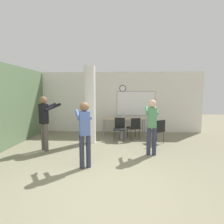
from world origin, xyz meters
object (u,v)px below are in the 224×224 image
Objects in this scene: chair_table_right at (134,127)px; chair_mid_room at (158,129)px; person_playing_side at (152,123)px; chair_table_front at (119,127)px; folding_table at (124,119)px; person_watching_back at (45,119)px; person_playing_front at (85,129)px; bottle_on_table at (123,116)px.

chair_table_right is 1.00× the size of chair_mid_room.
chair_table_front is at bearing 121.66° from person_playing_side.
person_playing_side is at bearing -58.34° from chair_table_front.
chair_mid_room is 1.40m from person_playing_side.
folding_table is at bearing 136.34° from chair_mid_room.
person_watching_back is (-3.78, -1.01, 0.51)m from chair_mid_room.
chair_mid_room is at bearing 14.89° from person_watching_back.
folding_table is 0.83m from chair_table_right.
person_playing_front is (-2.25, -2.23, 0.45)m from chair_mid_room.
folding_table is at bearing 119.27° from chair_table_right.
chair_mid_room is at bearing -43.66° from folding_table.
folding_table is 1.13× the size of person_playing_front.
person_playing_side is (0.38, -1.72, 0.46)m from chair_table_right.
chair_mid_room is at bearing -12.70° from chair_table_front.
person_playing_front is at bearing -151.29° from person_playing_side.
folding_table is 1.12× the size of person_playing_side.
bottle_on_table is at bearing 73.26° from person_playing_front.
chair_table_right is at bearing 102.60° from person_playing_side.
chair_table_front is (-0.58, -0.16, 0.00)m from chair_table_right.
bottle_on_table is at bearing 38.89° from person_watching_back.
bottle_on_table is at bearing -104.89° from folding_table.
person_watching_back is at bearing -150.70° from chair_table_front.
folding_table is at bearing 75.11° from bottle_on_table.
person_playing_side is at bearing -72.21° from folding_table.
folding_table is 0.21m from bottle_on_table.
chair_table_front and chair_mid_room have the same top height.
chair_mid_room is (1.42, -0.32, 0.00)m from chair_table_front.
chair_table_front reaches higher than folding_table.
bottle_on_table is at bearing 109.91° from person_playing_side.
bottle_on_table is 0.79m from chair_table_front.
bottle_on_table reaches higher than folding_table.
chair_table_right is at bearing 15.18° from chair_table_front.
person_watching_back is at bearing -141.11° from bottle_on_table.
chair_table_front is 2.71m from person_playing_front.
person_playing_front reaches higher than chair_mid_room.
person_playing_side is at bearing 28.71° from person_playing_front.
bottle_on_table is at bearing 128.78° from chair_table_right.
chair_table_front is 1.46m from chair_mid_room.
person_playing_side reaches higher than chair_table_front.
chair_table_right is 1.00× the size of chair_table_front.
chair_table_front is at bearing 71.93° from person_playing_front.
chair_table_front is 0.50× the size of person_watching_back.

